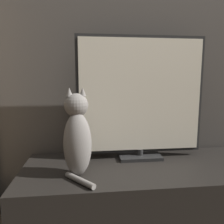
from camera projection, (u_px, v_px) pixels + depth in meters
wall_back at (144, 18)px, 1.45m from camera, size 4.80×0.05×2.60m
tv_stand at (154, 198)px, 1.30m from camera, size 1.51×0.55×0.41m
tv at (141, 98)px, 1.34m from camera, size 0.78×0.16×0.75m
cat at (77, 136)px, 1.11m from camera, size 0.17×0.27×0.45m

